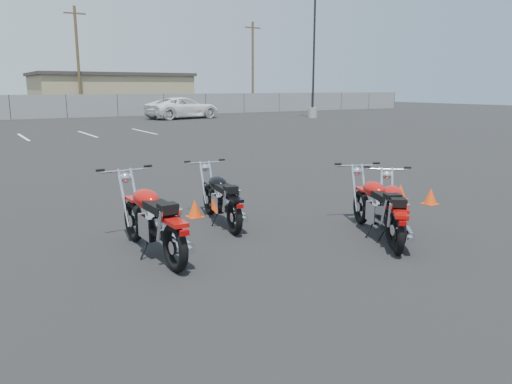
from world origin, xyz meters
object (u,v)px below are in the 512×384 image
motorcycle_front_red (153,220)px  white_van (183,102)px  motorcycle_second_black (222,198)px  motorcycle_third_red (393,211)px  motorcycle_rear_red (378,207)px

motorcycle_front_red → white_van: bearing=65.9°
motorcycle_second_black → white_van: white_van is taller
motorcycle_second_black → motorcycle_third_red: (1.82, -2.23, 0.01)m
motorcycle_third_red → white_van: size_ratio=0.28×
motorcycle_second_black → white_van: 30.54m
motorcycle_second_black → motorcycle_third_red: bearing=-50.8°
motorcycle_front_red → motorcycle_third_red: bearing=-20.6°
motorcycle_third_red → white_van: 32.02m
motorcycle_third_red → motorcycle_rear_red: motorcycle_rear_red is taller
motorcycle_front_red → motorcycle_rear_red: 3.52m
motorcycle_second_black → motorcycle_rear_red: motorcycle_rear_red is taller
motorcycle_third_red → motorcycle_second_black: bearing=129.2°
motorcycle_second_black → motorcycle_rear_red: (1.79, -1.94, 0.02)m
motorcycle_front_red → white_van: (13.10, 29.23, 0.75)m
motorcycle_second_black → motorcycle_third_red: motorcycle_third_red is taller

